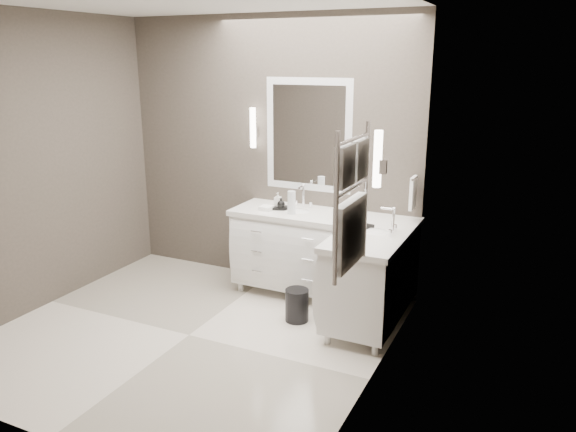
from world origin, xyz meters
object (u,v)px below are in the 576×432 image
at_px(vanity_back, 297,246).
at_px(vanity_right, 372,271).
at_px(towel_ladder, 351,209).
at_px(waste_bin, 297,305).

height_order(vanity_back, vanity_right, same).
height_order(vanity_right, towel_ladder, towel_ladder).
xyz_separation_m(vanity_back, towel_ladder, (1.10, -1.63, 0.91)).
relative_size(towel_ladder, waste_bin, 3.04).
bearing_deg(vanity_right, vanity_back, 159.62).
bearing_deg(waste_bin, vanity_right, 22.33).
distance_m(vanity_right, towel_ladder, 1.60).
bearing_deg(waste_bin, vanity_back, 114.86).
height_order(towel_ladder, waste_bin, towel_ladder).
xyz_separation_m(vanity_right, towel_ladder, (0.23, -1.30, 0.91)).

